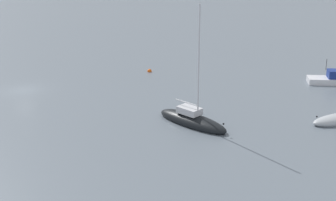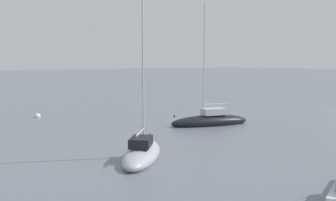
% 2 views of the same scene
% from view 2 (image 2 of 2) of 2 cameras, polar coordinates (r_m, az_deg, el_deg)
% --- Properties ---
extents(ground_plane, '(500.00, 500.00, 0.00)m').
position_cam_2_polar(ground_plane, '(59.92, 22.32, -1.13)').
color(ground_plane, slate).
extents(sailboat_grey_near, '(6.95, 7.02, 11.46)m').
position_cam_2_polar(sailboat_grey_near, '(27.70, -3.64, -7.31)').
color(sailboat_grey_near, '#ADB2B7').
rests_on(sailboat_grey_near, ground_plane).
extents(sailboat_black_far, '(4.96, 8.83, 12.61)m').
position_cam_2_polar(sailboat_black_far, '(42.17, 5.84, -2.82)').
color(sailboat_black_far, black).
rests_on(sailboat_black_far, ground_plane).
extents(mooring_buoy_mid, '(0.70, 0.70, 0.70)m').
position_cam_2_polar(mooring_buoy_mid, '(49.83, -17.68, -2.11)').
color(mooring_buoy_mid, white).
rests_on(mooring_buoy_mid, ground_plane).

